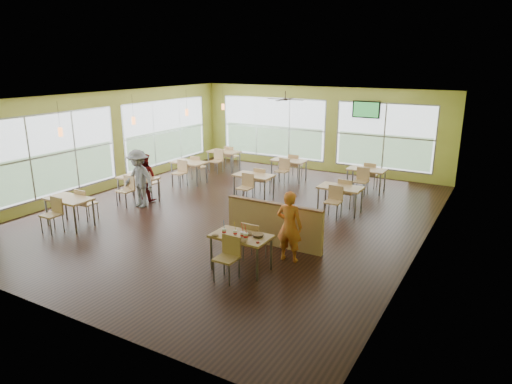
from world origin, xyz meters
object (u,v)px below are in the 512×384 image
(half_wall_divider, at_px, (274,224))
(man_plaid, at_px, (289,226))
(main_table, at_px, (241,241))
(food_basket, at_px, (258,235))

(half_wall_divider, relative_size, man_plaid, 1.54)
(main_table, distance_m, man_plaid, 1.11)
(main_table, xyz_separation_m, half_wall_divider, (0.00, 1.45, -0.11))
(main_table, xyz_separation_m, man_plaid, (0.66, 0.88, 0.15))
(main_table, bearing_deg, food_basket, 16.22)
(half_wall_divider, height_order, food_basket, half_wall_divider)
(main_table, relative_size, half_wall_divider, 0.63)
(man_plaid, relative_size, food_basket, 6.63)
(main_table, relative_size, man_plaid, 0.98)
(main_table, bearing_deg, man_plaid, 53.39)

